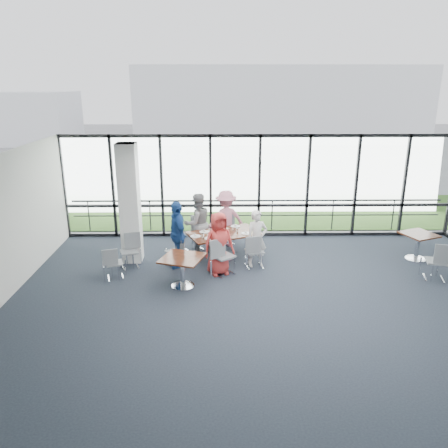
{
  "coord_description": "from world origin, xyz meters",
  "views": [
    {
      "loc": [
        -1.26,
        -8.13,
        4.64
      ],
      "look_at": [
        -1.12,
        2.8,
        1.1
      ],
      "focal_mm": 35.0,
      "sensor_mm": 36.0,
      "label": 1
    }
  ],
  "objects_px": {
    "diner_end": "(177,234)",
    "chair_spare_lb": "(129,252)",
    "chair_main_fr": "(225,230)",
    "side_table_right": "(418,238)",
    "chair_spare_la": "(115,263)",
    "chair_spare_r": "(436,261)",
    "chair_main_nl": "(223,256)",
    "diner_far_right": "(226,219)",
    "side_table_left": "(182,261)",
    "chair_main_end": "(175,252)",
    "diner_far_left": "(197,223)",
    "structural_column": "(130,204)",
    "main_table": "(224,237)",
    "chair_main_fl": "(193,234)",
    "diner_near_left": "(219,244)",
    "diner_near_right": "(257,239)",
    "chair_main_nr": "(254,251)"
  },
  "relations": [
    {
      "from": "chair_spare_la",
      "to": "diner_near_left",
      "type": "bearing_deg",
      "value": -11.74
    },
    {
      "from": "chair_main_fl",
      "to": "chair_spare_lb",
      "type": "xyz_separation_m",
      "value": [
        -1.61,
        -1.26,
        -0.05
      ]
    },
    {
      "from": "diner_far_left",
      "to": "chair_main_nl",
      "type": "height_order",
      "value": "diner_far_left"
    },
    {
      "from": "side_table_left",
      "to": "diner_far_right",
      "type": "distance_m",
      "value": 2.93
    },
    {
      "from": "chair_spare_lb",
      "to": "diner_end",
      "type": "bearing_deg",
      "value": 163.48
    },
    {
      "from": "main_table",
      "to": "diner_far_right",
      "type": "distance_m",
      "value": 1.0
    },
    {
      "from": "diner_near_left",
      "to": "chair_main_fr",
      "type": "bearing_deg",
      "value": 63.38
    },
    {
      "from": "diner_end",
      "to": "chair_main_fr",
      "type": "relative_size",
      "value": 1.9
    },
    {
      "from": "main_table",
      "to": "chair_spare_r",
      "type": "relative_size",
      "value": 2.25
    },
    {
      "from": "side_table_left",
      "to": "chair_spare_la",
      "type": "distance_m",
      "value": 1.8
    },
    {
      "from": "structural_column",
      "to": "diner_far_left",
      "type": "distance_m",
      "value": 1.99
    },
    {
      "from": "chair_main_nl",
      "to": "chair_main_fl",
      "type": "height_order",
      "value": "chair_main_nl"
    },
    {
      "from": "side_table_right",
      "to": "chair_main_fl",
      "type": "distance_m",
      "value": 6.23
    },
    {
      "from": "chair_main_fl",
      "to": "chair_main_fr",
      "type": "xyz_separation_m",
      "value": [
        0.91,
        0.43,
        -0.02
      ]
    },
    {
      "from": "main_table",
      "to": "chair_main_fr",
      "type": "bearing_deg",
      "value": 64.47
    },
    {
      "from": "side_table_left",
      "to": "chair_spare_la",
      "type": "height_order",
      "value": "chair_spare_la"
    },
    {
      "from": "diner_far_left",
      "to": "chair_main_fl",
      "type": "height_order",
      "value": "diner_far_left"
    },
    {
      "from": "diner_end",
      "to": "chair_spare_lb",
      "type": "xyz_separation_m",
      "value": [
        -1.26,
        -0.08,
        -0.45
      ]
    },
    {
      "from": "diner_end",
      "to": "chair_main_nl",
      "type": "height_order",
      "value": "diner_end"
    },
    {
      "from": "chair_main_end",
      "to": "diner_far_left",
      "type": "bearing_deg",
      "value": 116.86
    },
    {
      "from": "structural_column",
      "to": "diner_near_right",
      "type": "xyz_separation_m",
      "value": [
        3.34,
        -0.42,
        -0.84
      ]
    },
    {
      "from": "diner_near_right",
      "to": "chair_main_nr",
      "type": "bearing_deg",
      "value": -139.12
    },
    {
      "from": "diner_far_left",
      "to": "diner_end",
      "type": "relative_size",
      "value": 0.97
    },
    {
      "from": "chair_main_nl",
      "to": "chair_main_end",
      "type": "xyz_separation_m",
      "value": [
        -1.25,
        0.49,
        -0.07
      ]
    },
    {
      "from": "chair_main_end",
      "to": "chair_main_nl",
      "type": "bearing_deg",
      "value": 32.44
    },
    {
      "from": "main_table",
      "to": "chair_main_end",
      "type": "height_order",
      "value": "chair_main_end"
    },
    {
      "from": "diner_near_right",
      "to": "chair_spare_la",
      "type": "height_order",
      "value": "diner_near_right"
    },
    {
      "from": "diner_far_right",
      "to": "chair_spare_lb",
      "type": "distance_m",
      "value": 3.02
    },
    {
      "from": "chair_main_fr",
      "to": "chair_spare_lb",
      "type": "xyz_separation_m",
      "value": [
        -2.52,
        -1.69,
        -0.03
      ]
    },
    {
      "from": "chair_spare_r",
      "to": "side_table_right",
      "type": "bearing_deg",
      "value": 100.39
    },
    {
      "from": "diner_far_right",
      "to": "chair_spare_r",
      "type": "bearing_deg",
      "value": 139.0
    },
    {
      "from": "diner_far_right",
      "to": "chair_spare_r",
      "type": "distance_m",
      "value": 5.66
    },
    {
      "from": "chair_spare_r",
      "to": "chair_main_nl",
      "type": "bearing_deg",
      "value": -168.98
    },
    {
      "from": "diner_far_right",
      "to": "chair_main_nl",
      "type": "distance_m",
      "value": 2.06
    },
    {
      "from": "chair_main_nl",
      "to": "chair_main_fr",
      "type": "xyz_separation_m",
      "value": [
        0.07,
        2.16,
        -0.03
      ]
    },
    {
      "from": "chair_spare_la",
      "to": "diner_far_right",
      "type": "bearing_deg",
      "value": 21.22
    },
    {
      "from": "diner_near_right",
      "to": "diner_end",
      "type": "bearing_deg",
      "value": 166.29
    },
    {
      "from": "structural_column",
      "to": "diner_near_left",
      "type": "height_order",
      "value": "structural_column"
    },
    {
      "from": "main_table",
      "to": "diner_end",
      "type": "distance_m",
      "value": 1.35
    },
    {
      "from": "diner_far_left",
      "to": "diner_far_right",
      "type": "height_order",
      "value": "diner_far_left"
    },
    {
      "from": "chair_main_end",
      "to": "diner_near_right",
      "type": "bearing_deg",
      "value": 54.93
    },
    {
      "from": "diner_end",
      "to": "chair_spare_lb",
      "type": "bearing_deg",
      "value": -106.15
    },
    {
      "from": "diner_far_right",
      "to": "chair_main_nr",
      "type": "height_order",
      "value": "diner_far_right"
    },
    {
      "from": "diner_far_right",
      "to": "diner_end",
      "type": "distance_m",
      "value": 1.96
    },
    {
      "from": "main_table",
      "to": "chair_main_nl",
      "type": "height_order",
      "value": "chair_main_nl"
    },
    {
      "from": "diner_end",
      "to": "chair_spare_lb",
      "type": "height_order",
      "value": "diner_end"
    },
    {
      "from": "side_table_right",
      "to": "chair_main_nr",
      "type": "bearing_deg",
      "value": -174.12
    },
    {
      "from": "side_table_right",
      "to": "chair_spare_la",
      "type": "distance_m",
      "value": 8.1
    },
    {
      "from": "chair_main_fl",
      "to": "chair_spare_lb",
      "type": "relative_size",
      "value": 1.11
    },
    {
      "from": "side_table_left",
      "to": "chair_main_nr",
      "type": "bearing_deg",
      "value": 32.27
    }
  ]
}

